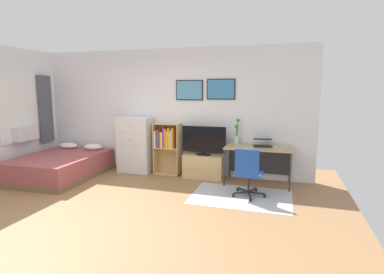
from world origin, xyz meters
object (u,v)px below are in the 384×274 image
at_px(bookshelf, 166,144).
at_px(office_chair, 248,171).
at_px(bed, 61,166).
at_px(tv_stand, 204,166).
at_px(television, 204,141).
at_px(dresser, 135,145).
at_px(bamboo_vase, 237,133).
at_px(laptop, 263,143).
at_px(desk, 258,153).
at_px(computer_mouse, 275,147).

distance_m(bookshelf, office_chair, 2.12).
distance_m(bed, tv_stand, 3.04).
bearing_deg(television, tv_stand, 90.00).
xyz_separation_m(dresser, television, (1.57, -0.01, 0.17)).
bearing_deg(bamboo_vase, television, -168.10).
distance_m(tv_stand, television, 0.55).
bearing_deg(bookshelf, laptop, -1.53).
xyz_separation_m(tv_stand, bamboo_vase, (0.66, 0.12, 0.72)).
bearing_deg(tv_stand, bed, -164.74).
xyz_separation_m(desk, laptop, (0.07, 0.03, 0.19)).
xyz_separation_m(television, laptop, (1.19, 0.01, 0.01)).
height_order(bed, laptop, laptop).
relative_size(desk, computer_mouse, 12.11).
bearing_deg(desk, bed, -169.37).
relative_size(dresser, tv_stand, 1.49).
bearing_deg(laptop, dresser, 171.85).
relative_size(bookshelf, computer_mouse, 10.73).
xyz_separation_m(bookshelf, tv_stand, (0.85, -0.04, -0.43)).
relative_size(office_chair, laptop, 2.01).
relative_size(desk, bamboo_vase, 2.45).
bearing_deg(bookshelf, bed, -157.98).
relative_size(tv_stand, desk, 0.66).
distance_m(bed, computer_mouse, 4.44).
bearing_deg(television, laptop, 0.49).
bearing_deg(dresser, desk, -0.53).
bearing_deg(bookshelf, desk, -2.40).
height_order(tv_stand, desk, desk).
height_order(desk, office_chair, office_chair).
relative_size(laptop, bamboo_vase, 0.83).
bearing_deg(computer_mouse, desk, 160.34).
bearing_deg(office_chair, bed, -177.41).
bearing_deg(bed, dresser, 27.99).
relative_size(bookshelf, laptop, 2.60).
relative_size(dresser, laptop, 2.88).
height_order(laptop, bamboo_vase, bamboo_vase).
relative_size(television, computer_mouse, 8.90).
bearing_deg(dresser, bookshelf, 4.54).
relative_size(tv_stand, computer_mouse, 7.98).
bearing_deg(bamboo_vase, desk, -19.09).
distance_m(tv_stand, office_chair, 1.40).
distance_m(television, computer_mouse, 1.44).
xyz_separation_m(computer_mouse, bamboo_vase, (-0.77, 0.27, 0.20)).
xyz_separation_m(bookshelf, laptop, (2.03, -0.05, 0.13)).
bearing_deg(desk, dresser, 179.47).
relative_size(bed, laptop, 4.78).
height_order(office_chair, computer_mouse, office_chair).
xyz_separation_m(dresser, bookshelf, (0.72, 0.06, 0.06)).
relative_size(desk, laptop, 2.94).
relative_size(tv_stand, laptop, 1.94).
distance_m(dresser, tv_stand, 1.61).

